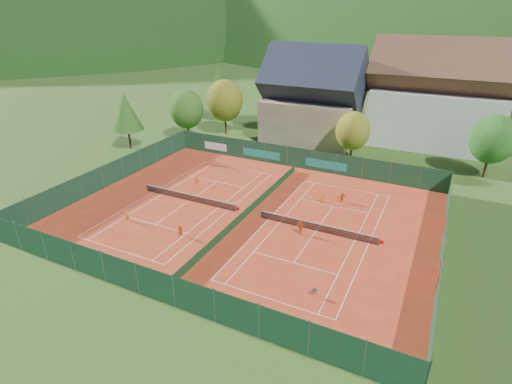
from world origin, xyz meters
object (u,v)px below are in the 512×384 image
Objects in this scene: player_left_near at (127,216)px; player_left_far at (197,180)px; hotel_block_a at (437,101)px; chalet at (313,101)px; player_left_mid at (180,231)px; ball_hopper at (314,291)px; player_right_far_b at (342,197)px; player_right_near at (300,228)px; player_right_far_a at (323,198)px.

player_left_far is (1.30, 11.56, 0.00)m from player_left_near.
hotel_block_a is 41.31m from player_left_far.
chalet is 13.28× the size of player_left_mid.
player_left_mid reaches higher than ball_hopper.
ball_hopper is 15.53m from player_left_mid.
hotel_block_a is 17.36× the size of player_right_far_b.
chalet is at bearing 91.32° from player_right_near.
player_left_mid is 0.99× the size of player_left_far.
player_right_far_b is at bearing 98.14° from ball_hopper.
hotel_block_a is 29.92m from player_right_far_b.
player_right_far_b is (11.61, -22.19, -6.00)m from chalet.
player_right_far_a reaches higher than player_left_mid.
player_right_far_b is (-2.55, 17.82, 0.07)m from ball_hopper.
ball_hopper is at bearing -78.87° from player_right_near.
hotel_block_a reaches higher than player_left_near.
chalet reaches higher than player_right_far_a.
ball_hopper is 25.64m from player_left_far.
player_left_near is 22.45m from player_right_far_a.
player_left_far is 0.79× the size of player_right_near.
player_right_far_a is at bearing 74.84° from player_right_near.
player_right_far_a reaches higher than player_left_far.
player_right_far_a is at bearing 11.43° from player_left_near.
player_right_near is at bearing 153.25° from player_left_far.
player_right_near is 7.96m from player_right_far_a.
player_right_far_a is (16.56, 2.04, 0.09)m from player_left_far.
ball_hopper is 9.72m from player_right_near.
hotel_block_a is 27.00× the size of ball_hopper.
player_left_far is (-5.83, 11.70, 0.00)m from player_left_mid.
ball_hopper is at bearing -33.54° from player_left_near.
player_left_mid is 17.43m from player_right_far_a.
player_left_far is at bearing 144.50° from player_right_near.
player_right_far_b reaches higher than player_left_far.
player_right_near reaches higher than ball_hopper.
player_left_far is 0.87× the size of player_right_far_a.
chalet is at bearing -162.47° from hotel_block_a.
player_right_far_a reaches higher than player_right_far_b.
player_right_far_b is at bearing -172.72° from player_right_far_a.
player_left_near is 0.98× the size of player_right_far_b.
player_left_near is 7.13m from player_left_mid.
player_right_near is 1.25× the size of player_right_far_b.
player_left_mid is at bearing 28.02° from player_right_far_a.
chalet is 27.04m from player_left_far.
player_right_near is at bearing 33.32° from player_left_mid.
player_right_far_a is (17.86, 13.60, 0.09)m from player_left_near.
chalet is at bearing 109.48° from ball_hopper.
player_left_mid is at bearing -26.94° from player_left_near.
player_left_near is at bearing 172.33° from ball_hopper.
player_left_mid is 0.87× the size of player_right_far_a.
player_right_near reaches higher than player_left_mid.
player_left_mid is (-1.10, -37.13, -6.01)m from chalet.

